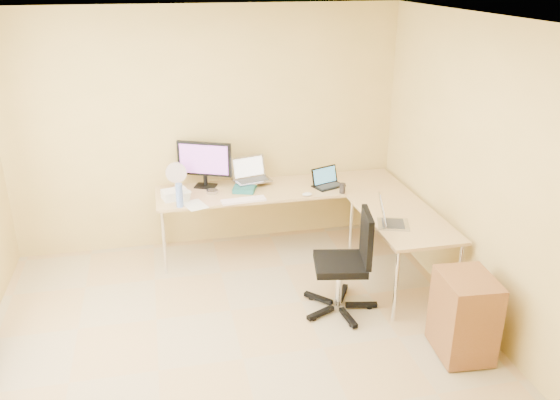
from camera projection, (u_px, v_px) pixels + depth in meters
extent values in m
plane|color=tan|center=(243.00, 359.00, 4.65)|extent=(4.50, 4.50, 0.00)
plane|color=white|center=(233.00, 24.00, 3.67)|extent=(4.50, 4.50, 0.00)
plane|color=#D7B767|center=(207.00, 130.00, 6.19)|extent=(4.50, 0.00, 4.50)
plane|color=#D7B767|center=(500.00, 189.00, 4.58)|extent=(0.00, 4.50, 4.50)
cube|color=tan|center=(281.00, 218.00, 6.33)|extent=(2.65, 0.70, 0.73)
cube|color=tan|center=(400.00, 250.00, 5.62)|extent=(0.70, 1.30, 0.73)
cube|color=black|center=(205.00, 165.00, 6.12)|extent=(0.62, 0.41, 0.51)
cube|color=#195B59|center=(245.00, 187.00, 6.13)|extent=(0.31, 0.36, 0.05)
cube|color=#918FA6|center=(252.00, 170.00, 6.19)|extent=(0.45, 0.38, 0.25)
cube|color=black|center=(329.00, 178.00, 6.18)|extent=(0.39, 0.34, 0.20)
cube|color=white|center=(244.00, 200.00, 5.83)|extent=(0.46, 0.16, 0.02)
ellipsoid|color=silver|center=(307.00, 194.00, 5.96)|extent=(0.12, 0.09, 0.04)
imported|color=beige|center=(186.00, 196.00, 5.81)|extent=(0.15, 0.15, 0.11)
cylinder|color=silver|center=(212.00, 192.00, 6.04)|extent=(0.15, 0.15, 0.03)
cylinder|color=#6083D5|center=(179.00, 195.00, 5.66)|extent=(0.07, 0.07, 0.24)
cube|color=silver|center=(195.00, 205.00, 5.73)|extent=(0.27, 0.32, 0.01)
cube|color=white|center=(175.00, 194.00, 5.88)|extent=(0.29, 0.24, 0.09)
cylinder|color=beige|center=(176.00, 177.00, 6.10)|extent=(0.23, 0.23, 0.28)
cylinder|color=black|center=(342.00, 188.00, 6.02)|extent=(0.06, 0.06, 0.11)
cube|color=#B1B2C4|center=(394.00, 214.00, 5.26)|extent=(0.40, 0.35, 0.22)
cube|color=black|center=(340.00, 261.00, 5.14)|extent=(0.69, 0.69, 0.98)
cube|color=brown|center=(464.00, 315.00, 4.59)|extent=(0.44, 0.52, 0.69)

